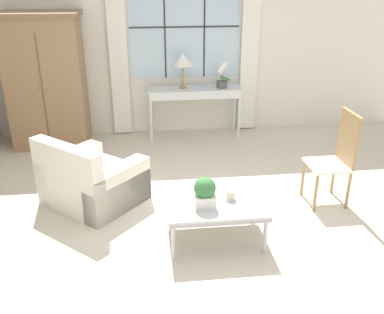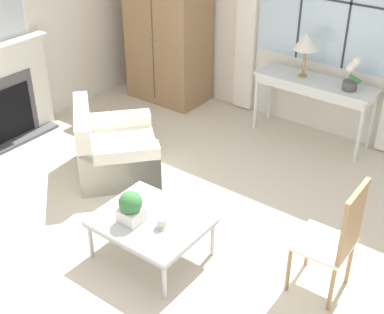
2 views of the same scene
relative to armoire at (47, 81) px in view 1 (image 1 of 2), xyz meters
name	(u,v)px [view 1 (image 1 of 2)]	position (x,y,z in m)	size (l,w,h in m)	color
ground_plane	(213,225)	(2.09, -2.62, -0.99)	(14.00, 14.00, 0.00)	beige
wall_back_windowed	(185,45)	(2.09, 0.41, 0.42)	(7.20, 0.14, 2.80)	silver
armoire	(47,81)	(0.00, 0.00, 0.00)	(1.15, 0.73, 1.96)	#93704C
console_table	(194,93)	(2.20, 0.10, -0.28)	(1.47, 0.46, 0.79)	silver
table_lamp	(183,60)	(2.03, 0.10, 0.25)	(0.32, 0.32, 0.55)	#9E7F47
potted_orchid	(222,77)	(2.64, 0.08, -0.03)	(0.22, 0.17, 0.40)	#4C4C51
armchair_upholstered	(91,182)	(0.78, -1.96, -0.72)	(1.30, 1.29, 0.81)	silver
side_chair_wooden	(338,154)	(3.55, -2.25, -0.38)	(0.45, 0.45, 1.08)	white
coffee_table	(214,203)	(2.06, -2.80, -0.60)	(0.96, 0.79, 0.42)	#BCBCC1
potted_plant_small	(205,192)	(1.95, -2.92, -0.41)	(0.21, 0.21, 0.30)	white
pillar_candle	(230,196)	(2.21, -2.83, -0.52)	(0.12, 0.12, 0.11)	silver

